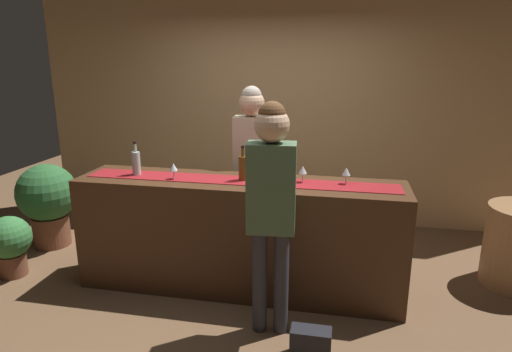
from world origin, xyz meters
TOP-DOWN VIEW (x-y plane):
  - ground_plane at (0.00, 0.00)m, footprint 10.00×10.00m
  - back_wall at (0.00, 1.90)m, footprint 6.00×0.12m
  - bar_counter at (0.00, 0.00)m, footprint 2.82×0.60m
  - counter_runner_cloth at (0.00, 0.00)m, footprint 2.68×0.28m
  - wine_bottle_amber at (0.04, 0.01)m, footprint 0.07×0.07m
  - wine_bottle_clear at (-0.93, -0.00)m, footprint 0.07×0.07m
  - wine_glass_near_customer at (0.54, 0.05)m, footprint 0.07×0.07m
  - wine_glass_mid_counter at (0.89, 0.07)m, footprint 0.07×0.07m
  - wine_glass_far_end at (-0.55, -0.07)m, footprint 0.07×0.07m
  - bartender at (-0.01, 0.58)m, footprint 0.35×0.25m
  - customer_sipping at (0.38, -0.59)m, footprint 0.36×0.24m
  - potted_plant_tall at (-2.25, 0.49)m, footprint 0.63×0.63m
  - potted_plant_small at (-2.17, -0.21)m, footprint 0.40×0.40m
  - handbag at (0.71, -0.85)m, footprint 0.28×0.14m

SIDE VIEW (x-z plane):
  - ground_plane at x=0.00m, z-range 0.00..0.00m
  - handbag at x=0.71m, z-range 0.00..0.22m
  - potted_plant_small at x=-2.17m, z-range 0.05..0.63m
  - bar_counter at x=0.00m, z-range 0.00..1.00m
  - potted_plant_tall at x=-2.25m, z-range 0.07..0.99m
  - counter_runner_cloth at x=0.00m, z-range 1.00..1.01m
  - customer_sipping at x=0.38m, z-range 0.21..1.95m
  - bartender at x=-0.01m, z-range 0.22..1.98m
  - wine_glass_near_customer at x=0.54m, z-range 1.04..1.18m
  - wine_glass_mid_counter at x=0.89m, z-range 1.04..1.18m
  - wine_glass_far_end at x=-0.55m, z-range 1.04..1.18m
  - wine_bottle_amber at x=0.04m, z-range 0.96..1.27m
  - wine_bottle_clear at x=-0.93m, z-range 0.96..1.27m
  - back_wall at x=0.00m, z-range 0.00..2.90m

